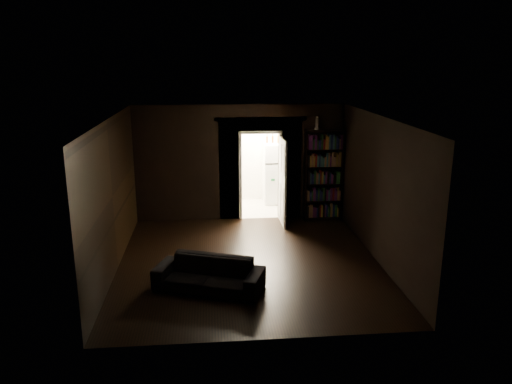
# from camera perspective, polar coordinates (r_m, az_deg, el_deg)

# --- Properties ---
(ground) EXTENTS (5.50, 5.50, 0.00)m
(ground) POSITION_cam_1_polar(r_m,az_deg,el_deg) (9.79, -0.79, -8.06)
(ground) COLOR black
(ground) RESTS_ON ground
(room_walls) EXTENTS (5.02, 5.61, 2.84)m
(room_walls) POSITION_cam_1_polar(r_m,az_deg,el_deg) (10.30, -1.36, 2.95)
(room_walls) COLOR black
(room_walls) RESTS_ON ground
(kitchen_alcove) EXTENTS (2.20, 1.80, 2.60)m
(kitchen_alcove) POSITION_cam_1_polar(r_m,az_deg,el_deg) (13.17, -0.01, 3.56)
(kitchen_alcove) COLOR beige
(kitchen_alcove) RESTS_ON ground
(sofa) EXTENTS (2.01, 1.39, 0.71)m
(sofa) POSITION_cam_1_polar(r_m,az_deg,el_deg) (8.65, -5.42, -8.81)
(sofa) COLOR black
(sofa) RESTS_ON ground
(bookshelf) EXTENTS (0.95, 0.50, 2.20)m
(bookshelf) POSITION_cam_1_polar(r_m,az_deg,el_deg) (12.15, 7.65, 1.90)
(bookshelf) COLOR black
(bookshelf) RESTS_ON ground
(refrigerator) EXTENTS (0.91, 0.88, 1.65)m
(refrigerator) POSITION_cam_1_polar(r_m,az_deg,el_deg) (13.55, 2.43, 2.21)
(refrigerator) COLOR white
(refrigerator) RESTS_ON ground
(door) EXTENTS (0.07, 0.85, 2.05)m
(door) POSITION_cam_1_polar(r_m,az_deg,el_deg) (11.75, 3.04, 1.18)
(door) COLOR white
(door) RESTS_ON ground
(figurine) EXTENTS (0.12, 0.12, 0.32)m
(figurine) POSITION_cam_1_polar(r_m,az_deg,el_deg) (11.96, 6.98, 7.84)
(figurine) COLOR white
(figurine) RESTS_ON bookshelf
(bottles) EXTENTS (0.64, 0.15, 0.26)m
(bottles) POSITION_cam_1_polar(r_m,az_deg,el_deg) (13.32, 2.24, 6.17)
(bottles) COLOR black
(bottles) RESTS_ON refrigerator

